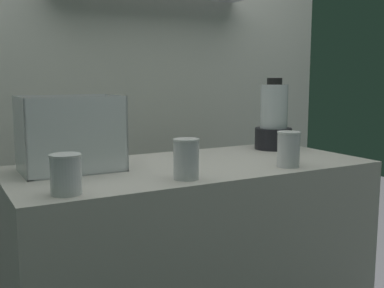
# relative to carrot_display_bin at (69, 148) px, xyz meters

# --- Properties ---
(counter) EXTENTS (1.40, 0.64, 0.90)m
(counter) POSITION_rel_carrot_display_bin_xyz_m (0.45, -0.10, -0.53)
(counter) COLOR beige
(counter) RESTS_ON ground_plane
(back_wall_unit) EXTENTS (2.60, 0.24, 2.50)m
(back_wall_unit) POSITION_rel_carrot_display_bin_xyz_m (0.45, 0.66, 0.28)
(back_wall_unit) COLOR silver
(back_wall_unit) RESTS_ON ground_plane
(carrot_display_bin) EXTENTS (0.35, 0.23, 0.27)m
(carrot_display_bin) POSITION_rel_carrot_display_bin_xyz_m (0.00, 0.00, 0.00)
(carrot_display_bin) COLOR white
(carrot_display_bin) RESTS_ON counter
(blender_pitcher) EXTENTS (0.17, 0.17, 0.33)m
(blender_pitcher) POSITION_rel_carrot_display_bin_xyz_m (0.98, 0.05, 0.05)
(blender_pitcher) COLOR black
(blender_pitcher) RESTS_ON counter
(juice_cup_orange_far_left) EXTENTS (0.09, 0.09, 0.12)m
(juice_cup_orange_far_left) POSITION_rel_carrot_display_bin_xyz_m (-0.10, -0.34, -0.03)
(juice_cup_orange_far_left) COLOR white
(juice_cup_orange_far_left) RESTS_ON counter
(juice_cup_mango_left) EXTENTS (0.09, 0.09, 0.14)m
(juice_cup_mango_left) POSITION_rel_carrot_display_bin_xyz_m (0.30, -0.32, -0.02)
(juice_cup_mango_left) COLOR white
(juice_cup_mango_left) RESTS_ON counter
(juice_cup_pomegranate_middle) EXTENTS (0.09, 0.09, 0.13)m
(juice_cup_pomegranate_middle) POSITION_rel_carrot_display_bin_xyz_m (0.75, -0.32, -0.02)
(juice_cup_pomegranate_middle) COLOR white
(juice_cup_pomegranate_middle) RESTS_ON counter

